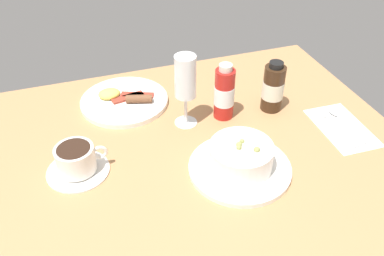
% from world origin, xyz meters
% --- Properties ---
extents(ground_plane, '(1.10, 0.84, 0.03)m').
position_xyz_m(ground_plane, '(0.00, 0.00, -0.01)').
color(ground_plane, '#B27F51').
extents(porridge_bowl, '(0.23, 0.23, 0.08)m').
position_xyz_m(porridge_bowl, '(0.11, -0.09, 0.03)').
color(porridge_bowl, white).
rests_on(porridge_bowl, ground_plane).
extents(cutlery_setting, '(0.12, 0.20, 0.01)m').
position_xyz_m(cutlery_setting, '(0.42, -0.03, 0.00)').
color(cutlery_setting, white).
rests_on(cutlery_setting, ground_plane).
extents(coffee_cup, '(0.14, 0.14, 0.07)m').
position_xyz_m(coffee_cup, '(-0.24, 0.02, 0.03)').
color(coffee_cup, white).
rests_on(coffee_cup, ground_plane).
extents(wine_glass, '(0.06, 0.06, 0.19)m').
position_xyz_m(wine_glass, '(0.05, 0.11, 0.13)').
color(wine_glass, white).
rests_on(wine_glass, ground_plane).
extents(sauce_bottle_brown, '(0.06, 0.06, 0.14)m').
position_xyz_m(sauce_bottle_brown, '(0.29, 0.10, 0.06)').
color(sauce_bottle_brown, '#382314').
rests_on(sauce_bottle_brown, ground_plane).
extents(sauce_bottle_red, '(0.05, 0.05, 0.15)m').
position_xyz_m(sauce_bottle_red, '(0.15, 0.11, 0.07)').
color(sauce_bottle_red, '#B21E19').
rests_on(sauce_bottle_red, ground_plane).
extents(breakfast_plate, '(0.24, 0.24, 0.04)m').
position_xyz_m(breakfast_plate, '(-0.09, 0.25, 0.01)').
color(breakfast_plate, white).
rests_on(breakfast_plate, ground_plane).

